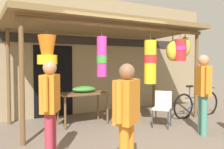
{
  "coord_description": "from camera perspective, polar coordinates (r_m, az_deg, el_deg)",
  "views": [
    {
      "loc": [
        -2.78,
        -4.64,
        1.53
      ],
      "look_at": [
        0.54,
        1.05,
        1.2
      ],
      "focal_mm": 39.11,
      "sensor_mm": 36.0,
      "label": 1
    }
  ],
  "objects": [
    {
      "name": "ground_plane",
      "position": [
        5.62,
        0.67,
        -12.95
      ],
      "size": [
        30.0,
        30.0,
        0.0
      ],
      "primitive_type": "plane",
      "color": "#756656"
    },
    {
      "name": "shop_facade",
      "position": [
        7.4,
        -8.25,
        4.56
      ],
      "size": [
        10.06,
        0.29,
        3.51
      ],
      "color": "#9E8966",
      "rests_on": "ground_plane"
    },
    {
      "name": "market_stall_canopy",
      "position": [
        6.22,
        0.21,
        9.26
      ],
      "size": [
        5.09,
        2.29,
        2.56
      ],
      "color": "brown",
      "rests_on": "ground_plane"
    },
    {
      "name": "display_table",
      "position": [
        6.05,
        -6.83,
        -5.15
      ],
      "size": [
        1.19,
        0.62,
        0.79
      ],
      "color": "brown",
      "rests_on": "ground_plane"
    },
    {
      "name": "flower_heap_on_table",
      "position": [
        6.07,
        -6.4,
        -3.43
      ],
      "size": [
        0.6,
        0.42,
        0.15
      ],
      "color": "green",
      "rests_on": "display_table"
    },
    {
      "name": "folding_chair",
      "position": [
        5.99,
        11.72,
        -7.08
      ],
      "size": [
        0.56,
        0.56,
        0.84
      ],
      "color": "beige",
      "rests_on": "ground_plane"
    },
    {
      "name": "wicker_basket_by_table",
      "position": [
        6.27,
        3.04,
        -9.93
      ],
      "size": [
        0.54,
        0.54,
        0.29
      ],
      "primitive_type": "cylinder",
      "color": "olive",
      "rests_on": "ground_plane"
    },
    {
      "name": "parked_bicycle",
      "position": [
        7.33,
        19.17,
        -6.59
      ],
      "size": [
        1.75,
        0.44,
        0.92
      ],
      "color": "black",
      "rests_on": "ground_plane"
    },
    {
      "name": "vendor_in_orange",
      "position": [
        3.17,
        3.47,
        -8.88
      ],
      "size": [
        0.5,
        0.41,
        1.52
      ],
      "color": "orange",
      "rests_on": "ground_plane"
    },
    {
      "name": "customer_foreground",
      "position": [
        3.89,
        -14.25,
        -6.4
      ],
      "size": [
        0.4,
        0.52,
        1.55
      ],
      "color": "#B23347",
      "rests_on": "ground_plane"
    },
    {
      "name": "shopper_by_bananas",
      "position": [
        5.48,
        20.51,
        -2.87
      ],
      "size": [
        0.4,
        0.52,
        1.69
      ],
      "color": "#4C8E7A",
      "rests_on": "ground_plane"
    }
  ]
}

